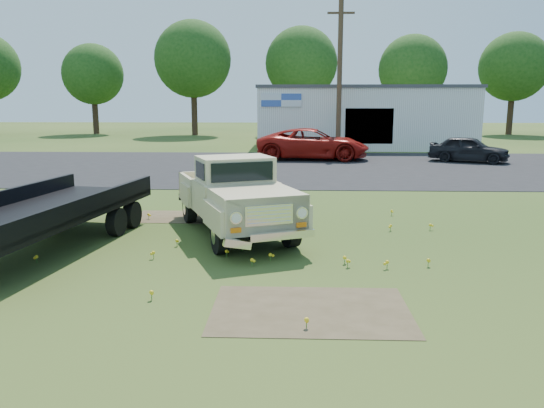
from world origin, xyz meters
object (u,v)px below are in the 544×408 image
(flatbed_trailer, at_px, (38,207))
(red_pickup, at_px, (313,144))
(dark_sedan, at_px, (469,149))
(vintage_pickup_truck, at_px, (235,195))

(flatbed_trailer, relative_size, red_pickup, 1.14)
(flatbed_trailer, height_order, dark_sedan, flatbed_trailer)
(red_pickup, bearing_deg, vintage_pickup_truck, 176.06)
(flatbed_trailer, bearing_deg, vintage_pickup_truck, 30.89)
(red_pickup, relative_size, dark_sedan, 1.52)
(flatbed_trailer, xyz_separation_m, red_pickup, (6.43, 18.18, -0.10))
(red_pickup, xyz_separation_m, dark_sedan, (8.07, -0.97, -0.16))
(vintage_pickup_truck, bearing_deg, flatbed_trailer, -179.92)
(vintage_pickup_truck, relative_size, red_pickup, 0.85)
(dark_sedan, bearing_deg, red_pickup, 107.36)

